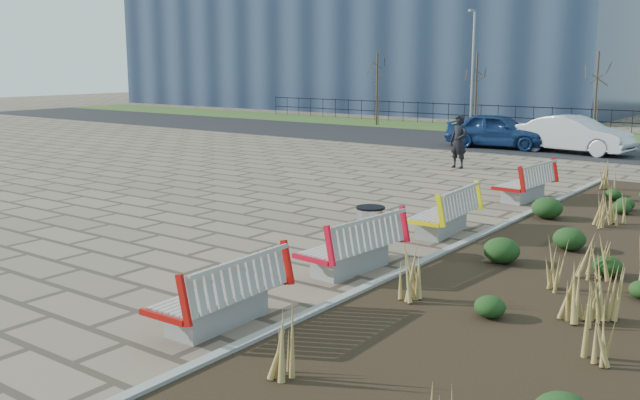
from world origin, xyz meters
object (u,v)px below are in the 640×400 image
Objects in this scene: bench_d at (524,181)px; pedestrian at (459,142)px; car_silver at (574,135)px; lamp_west at (472,72)px; litter_bin at (370,233)px; bench_b at (350,243)px; bench_c at (442,210)px; bench_a at (218,290)px; car_blue at (498,130)px.

bench_d is 5.79m from pedestrian.
car_silver is 9.22m from lamp_west.
car_silver is at bearing 95.84° from litter_bin.
pedestrian is at bearing 112.53° from bench_b.
bench_c reaches higher than litter_bin.
pedestrian is at bearing 110.18° from bench_c.
lamp_west is at bearing 110.77° from litter_bin.
lamp_west is (-9.00, 16.13, 2.54)m from bench_d.
bench_d is at bearing 86.30° from bench_c.
bench_a is 6.60m from bench_c.
bench_a is 1.00× the size of bench_c.
car_blue is 3.13m from car_silver.
bench_d is at bearing 94.79° from bench_b.
bench_d is (0.00, 4.61, 0.00)m from bench_c.
bench_b is 0.50× the size of car_blue.
car_blue reaches higher than bench_b.
litter_bin is 0.22× the size of car_blue.
car_blue is at bearing 111.75° from pedestrian.
bench_b is 8.01m from bench_d.
bench_a is 1.00× the size of bench_b.
bench_a is 0.48× the size of car_silver.
pedestrian reaches higher than car_blue.
bench_c is 2.46m from litter_bin.
car_blue is 7.24m from lamp_west.
litter_bin is (-0.20, 0.95, -0.03)m from bench_b.
bench_b is at bearing -69.55° from lamp_west.
litter_bin is at bearing -87.99° from bench_d.
litter_bin is at bearing -69.23° from lamp_west.
pedestrian is at bearing 170.28° from car_silver.
bench_b is at bearing -170.05° from car_blue.
pedestrian reaches higher than bench_a.
litter_bin is at bearing -61.09° from pedestrian.
bench_d is 10.77m from car_silver.
bench_b is 0.97m from litter_bin.
bench_a is 15.95m from pedestrian.
bench_a is at bearing -93.70° from bench_c.
bench_b is 1.00× the size of bench_d.
bench_a is 21.89m from car_silver.
car_silver is (-2.01, 18.59, 0.25)m from bench_b.
bench_a is at bearing -85.21° from bench_b.
bench_d is 11.66m from car_blue.
bench_c is 0.35× the size of lamp_west.
car_blue is at bearing 101.70° from bench_a.
lamp_west is (-6.99, 5.55, 2.29)m from car_silver.
bench_b is at bearing -86.33° from bench_d.
car_blue is (-5.13, 21.68, 0.24)m from bench_a.
litter_bin is 0.21× the size of car_silver.
litter_bin is (-0.20, -7.06, -0.03)m from bench_d.
bench_c is at bearing 94.79° from bench_b.
car_silver is at bearing 93.64° from bench_a.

